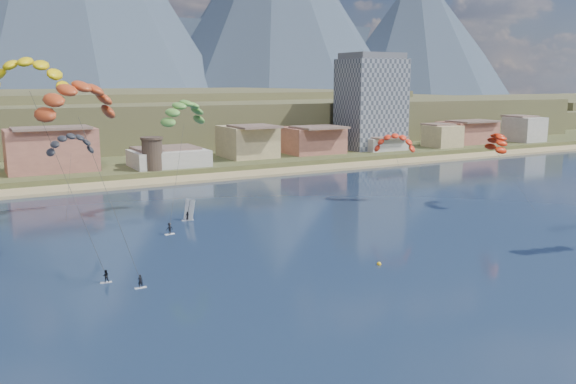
{
  "coord_description": "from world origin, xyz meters",
  "views": [
    {
      "loc": [
        -38.76,
        -38.39,
        24.94
      ],
      "look_at": [
        0.0,
        32.0,
        10.0
      ],
      "focal_mm": 37.49,
      "sensor_mm": 36.0,
      "label": 1
    }
  ],
  "objects_px": {
    "windsurfer": "(188,214)",
    "buoy": "(379,264)",
    "kitesurfer_yellow": "(28,71)",
    "watchtower": "(152,153)",
    "apartment_tower": "(371,102)",
    "kitesurfer_red": "(77,94)",
    "kitesurfer_green": "(183,110)"
  },
  "relations": [
    {
      "from": "windsurfer",
      "to": "buoy",
      "type": "height_order",
      "value": "windsurfer"
    },
    {
      "from": "kitesurfer_yellow",
      "to": "watchtower",
      "type": "bearing_deg",
      "value": 61.81
    },
    {
      "from": "windsurfer",
      "to": "watchtower",
      "type": "bearing_deg",
      "value": 80.59
    },
    {
      "from": "watchtower",
      "to": "kitesurfer_yellow",
      "type": "distance_m",
      "value": 76.3
    },
    {
      "from": "apartment_tower",
      "to": "kitesurfer_red",
      "type": "height_order",
      "value": "apartment_tower"
    },
    {
      "from": "buoy",
      "to": "kitesurfer_yellow",
      "type": "bearing_deg",
      "value": 149.2
    },
    {
      "from": "watchtower",
      "to": "kitesurfer_green",
      "type": "distance_m",
      "value": 47.64
    },
    {
      "from": "kitesurfer_green",
      "to": "buoy",
      "type": "xyz_separation_m",
      "value": [
        12.27,
        -43.69,
        -19.51
      ]
    },
    {
      "from": "kitesurfer_green",
      "to": "buoy",
      "type": "relative_size",
      "value": 39.12
    },
    {
      "from": "kitesurfer_red",
      "to": "kitesurfer_yellow",
      "type": "distance_m",
      "value": 7.54
    },
    {
      "from": "apartment_tower",
      "to": "kitesurfer_yellow",
      "type": "height_order",
      "value": "apartment_tower"
    },
    {
      "from": "apartment_tower",
      "to": "windsurfer",
      "type": "relative_size",
      "value": 8.47
    },
    {
      "from": "kitesurfer_red",
      "to": "apartment_tower",
      "type": "bearing_deg",
      "value": 37.29
    },
    {
      "from": "kitesurfer_yellow",
      "to": "windsurfer",
      "type": "xyz_separation_m",
      "value": [
        26.39,
        14.17,
        -25.0
      ]
    },
    {
      "from": "kitesurfer_green",
      "to": "kitesurfer_red",
      "type": "bearing_deg",
      "value": -133.28
    },
    {
      "from": "watchtower",
      "to": "kitesurfer_green",
      "type": "height_order",
      "value": "kitesurfer_green"
    },
    {
      "from": "watchtower",
      "to": "kitesurfer_green",
      "type": "xyz_separation_m",
      "value": [
        -6.81,
        -45.25,
        13.25
      ]
    },
    {
      "from": "apartment_tower",
      "to": "kitesurfer_yellow",
      "type": "xyz_separation_m",
      "value": [
        -114.8,
        -78.94,
        8.39
      ]
    },
    {
      "from": "watchtower",
      "to": "buoy",
      "type": "distance_m",
      "value": 89.33
    },
    {
      "from": "kitesurfer_red",
      "to": "buoy",
      "type": "relative_size",
      "value": 43.45
    },
    {
      "from": "windsurfer",
      "to": "buoy",
      "type": "xyz_separation_m",
      "value": [
        13.88,
        -38.17,
        -1.09
      ]
    },
    {
      "from": "watchtower",
      "to": "windsurfer",
      "type": "bearing_deg",
      "value": -99.41
    },
    {
      "from": "kitesurfer_yellow",
      "to": "kitesurfer_green",
      "type": "height_order",
      "value": "kitesurfer_yellow"
    },
    {
      "from": "apartment_tower",
      "to": "kitesurfer_green",
      "type": "height_order",
      "value": "apartment_tower"
    },
    {
      "from": "buoy",
      "to": "kitesurfer_green",
      "type": "bearing_deg",
      "value": 105.69
    },
    {
      "from": "kitesurfer_green",
      "to": "buoy",
      "type": "bearing_deg",
      "value": -74.31
    },
    {
      "from": "kitesurfer_yellow",
      "to": "kitesurfer_green",
      "type": "xyz_separation_m",
      "value": [
        28.0,
        19.69,
        -6.59
      ]
    },
    {
      "from": "kitesurfer_red",
      "to": "kitesurfer_green",
      "type": "distance_m",
      "value": 33.44
    },
    {
      "from": "windsurfer",
      "to": "kitesurfer_yellow",
      "type": "bearing_deg",
      "value": -151.77
    },
    {
      "from": "kitesurfer_yellow",
      "to": "kitesurfer_green",
      "type": "bearing_deg",
      "value": 35.12
    },
    {
      "from": "kitesurfer_yellow",
      "to": "buoy",
      "type": "bearing_deg",
      "value": -30.8
    },
    {
      "from": "apartment_tower",
      "to": "buoy",
      "type": "relative_size",
      "value": 51.14
    }
  ]
}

